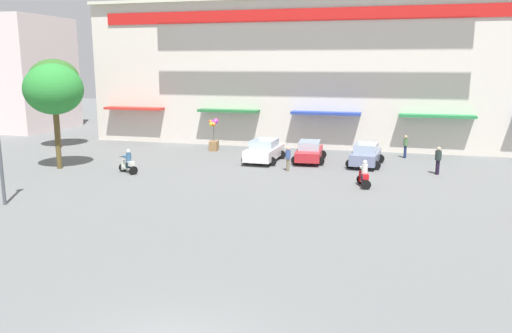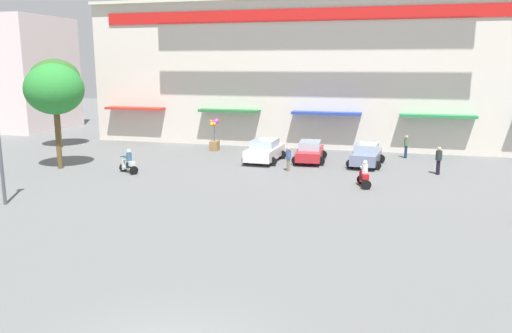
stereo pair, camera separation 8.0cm
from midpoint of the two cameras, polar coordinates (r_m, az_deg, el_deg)
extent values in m
plane|color=slate|center=(23.86, 2.88, -4.72)|extent=(128.00, 128.00, 0.00)
cube|color=beige|center=(44.81, 9.01, 10.20)|extent=(40.54, 10.29, 11.46)
cube|color=red|center=(39.79, 8.39, 16.60)|extent=(37.30, 0.12, 0.92)
cube|color=red|center=(44.38, -13.60, 6.37)|extent=(5.15, 1.10, 0.20)
cube|color=#276B36|center=(41.05, -3.17, 6.28)|extent=(4.98, 1.10, 0.20)
cube|color=#273E98|center=(39.34, 7.77, 5.96)|extent=(5.29, 1.10, 0.20)
cube|color=#287C43|center=(39.17, 19.63, 5.37)|extent=(5.31, 1.10, 0.20)
cube|color=silver|center=(58.67, -26.73, 9.29)|extent=(12.27, 8.88, 11.18)
cylinder|color=brown|center=(43.62, -21.47, 4.71)|extent=(0.32, 0.32, 4.16)
ellipsoid|color=#306125|center=(43.39, -21.81, 9.14)|extent=(3.71, 4.07, 3.09)
cylinder|color=brown|center=(34.80, -21.48, 2.86)|extent=(0.32, 0.32, 3.80)
ellipsoid|color=#2A8232|center=(34.51, -21.87, 8.08)|extent=(3.65, 3.61, 3.18)
cube|color=silver|center=(34.88, 0.85, 1.59)|extent=(1.95, 4.27, 0.74)
cube|color=#A3B9D2|center=(34.78, 0.86, 2.62)|extent=(1.63, 2.16, 0.53)
cylinder|color=black|center=(36.43, 0.05, 1.47)|extent=(0.61, 0.18, 0.60)
cylinder|color=black|center=(35.95, 2.81, 1.32)|extent=(0.61, 0.18, 0.60)
cylinder|color=black|center=(33.97, -1.23, 0.73)|extent=(0.61, 0.18, 0.60)
cylinder|color=black|center=(33.47, 1.72, 0.56)|extent=(0.61, 0.18, 0.60)
cube|color=#B3242A|center=(35.05, 5.95, 1.48)|extent=(1.92, 4.14, 0.63)
cube|color=#A0BAC9|center=(34.96, 5.97, 2.42)|extent=(1.54, 2.11, 0.54)
cylinder|color=black|center=(36.40, 4.84, 1.42)|extent=(0.61, 0.21, 0.60)
cylinder|color=black|center=(36.28, 7.39, 1.33)|extent=(0.61, 0.21, 0.60)
cylinder|color=black|center=(33.96, 4.39, 0.70)|extent=(0.61, 0.21, 0.60)
cylinder|color=black|center=(33.82, 7.13, 0.59)|extent=(0.61, 0.21, 0.60)
cube|color=slate|center=(34.26, 12.16, 1.11)|extent=(1.93, 4.03, 0.71)
cube|color=#9AABBD|center=(34.16, 12.20, 2.11)|extent=(1.55, 2.06, 0.50)
cylinder|color=black|center=(35.61, 11.08, 1.02)|extent=(0.61, 0.21, 0.60)
cylinder|color=black|center=(35.42, 13.70, 0.85)|extent=(0.61, 0.21, 0.60)
cylinder|color=black|center=(33.25, 10.47, 0.30)|extent=(0.61, 0.21, 0.60)
cylinder|color=black|center=(33.05, 13.27, 0.11)|extent=(0.61, 0.21, 0.60)
cylinder|color=black|center=(29.11, 11.66, -1.43)|extent=(0.54, 0.27, 0.52)
cylinder|color=black|center=(27.88, 12.20, -2.02)|extent=(0.54, 0.27, 0.52)
cube|color=red|center=(28.48, 11.93, -1.60)|extent=(0.57, 1.17, 0.10)
cube|color=red|center=(28.18, 12.05, -1.04)|extent=(0.48, 0.78, 0.28)
cube|color=red|center=(28.94, 11.73, -1.08)|extent=(0.35, 0.22, 0.65)
cylinder|color=black|center=(28.85, 11.76, -0.04)|extent=(0.51, 0.17, 0.04)
cube|color=#222747|center=(28.31, 12.00, -1.23)|extent=(0.38, 0.35, 0.36)
cylinder|color=silver|center=(28.21, 12.04, -0.31)|extent=(0.39, 0.39, 0.56)
sphere|color=silver|center=(28.13, 12.07, 0.47)|extent=(0.25, 0.25, 0.25)
cube|color=silver|center=(28.48, 11.92, -0.14)|extent=(0.44, 0.51, 0.10)
cylinder|color=black|center=(32.84, -14.79, -0.10)|extent=(0.39, 0.52, 0.52)
cylinder|color=black|center=(31.76, -13.68, -0.44)|extent=(0.39, 0.52, 0.52)
cube|color=silver|center=(32.29, -14.25, -0.16)|extent=(1.10, 0.82, 0.10)
cube|color=silver|center=(32.03, -14.08, 0.34)|extent=(0.76, 0.63, 0.28)
cube|color=silver|center=(32.70, -14.70, 0.20)|extent=(0.29, 0.35, 0.63)
cylinder|color=black|center=(32.62, -14.77, 1.11)|extent=(0.30, 0.46, 0.04)
cube|color=black|center=(32.14, -14.16, 0.15)|extent=(0.41, 0.42, 0.36)
cylinder|color=#32597B|center=(32.05, -14.20, 0.97)|extent=(0.44, 0.44, 0.57)
sphere|color=silver|center=(31.99, -14.23, 1.67)|extent=(0.25, 0.25, 0.25)
cube|color=#32597B|center=(32.29, -14.45, 1.09)|extent=(0.55, 0.52, 0.10)
cylinder|color=#756C53|center=(31.92, 3.54, 0.19)|extent=(0.24, 0.24, 0.80)
cylinder|color=#394F8A|center=(31.79, 3.55, 1.35)|extent=(0.38, 0.38, 0.52)
sphere|color=tan|center=(31.73, 3.56, 2.01)|extent=(0.22, 0.22, 0.22)
cylinder|color=black|center=(32.80, 19.67, -0.08)|extent=(0.33, 0.33, 0.89)
cylinder|color=#232F2C|center=(32.67, 19.75, 1.19)|extent=(0.53, 0.53, 0.58)
sphere|color=tan|center=(32.60, 19.80, 1.90)|extent=(0.24, 0.24, 0.24)
cylinder|color=#19264C|center=(37.77, 16.35, 1.59)|extent=(0.27, 0.27, 0.90)
cylinder|color=#4A6D45|center=(37.66, 16.42, 2.66)|extent=(0.43, 0.43, 0.53)
sphere|color=tan|center=(37.61, 16.45, 3.22)|extent=(0.22, 0.22, 0.22)
cube|color=olive|center=(39.52, -4.81, 2.34)|extent=(0.68, 0.95, 0.75)
cylinder|color=#4C4C4C|center=(39.37, -4.83, 3.74)|extent=(0.04, 0.04, 1.20)
sphere|color=purple|center=(39.24, -4.67, 5.04)|extent=(0.38, 0.38, 0.38)
sphere|color=#E23A94|center=(39.49, -4.58, 5.12)|extent=(0.40, 0.40, 0.40)
sphere|color=purple|center=(39.52, -4.90, 4.97)|extent=(0.38, 0.38, 0.38)
sphere|color=#E55C31|center=(39.36, -5.20, 5.06)|extent=(0.29, 0.29, 0.29)
sphere|color=yellow|center=(39.19, -5.06, 4.77)|extent=(0.35, 0.35, 0.35)
sphere|color=orange|center=(39.11, -4.85, 4.76)|extent=(0.35, 0.35, 0.35)
camera|label=1|loc=(0.04, -90.09, -0.02)|focal=35.58mm
camera|label=2|loc=(0.04, 89.91, 0.02)|focal=35.58mm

